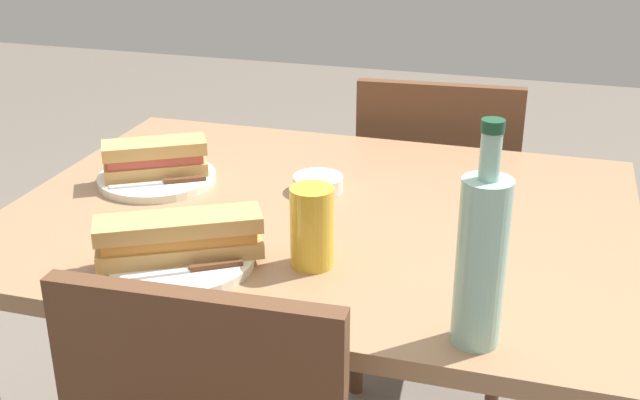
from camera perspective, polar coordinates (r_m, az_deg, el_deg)
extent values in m
cube|color=#997251|center=(1.45, 0.00, -1.27)|extent=(1.10, 0.83, 0.03)
cylinder|color=#262628|center=(1.90, 17.72, -9.08)|extent=(0.06, 0.06, 0.73)
cylinder|color=#262628|center=(2.09, -10.22, -5.23)|extent=(0.06, 0.06, 0.73)
cube|color=brown|center=(2.17, 8.27, -1.16)|extent=(0.43, 0.43, 0.02)
cube|color=brown|center=(1.92, 8.17, 2.32)|extent=(0.38, 0.06, 0.40)
cylinder|color=brown|center=(2.43, 12.54, -4.82)|extent=(0.04, 0.04, 0.45)
cylinder|color=brown|center=(2.45, 4.11, -4.08)|extent=(0.04, 0.04, 0.45)
cylinder|color=brown|center=(2.12, 12.41, -9.31)|extent=(0.04, 0.04, 0.45)
cylinder|color=brown|center=(2.14, 2.65, -8.41)|extent=(0.04, 0.04, 0.45)
cylinder|color=silver|center=(1.27, -9.74, -4.26)|extent=(0.23, 0.23, 0.01)
cube|color=tan|center=(1.26, -9.80, -3.46)|extent=(0.25, 0.18, 0.02)
cube|color=#CC8438|center=(1.25, -9.87, -2.58)|extent=(0.23, 0.17, 0.02)
cube|color=tan|center=(1.25, -9.93, -1.69)|extent=(0.25, 0.18, 0.02)
cube|color=silver|center=(1.22, -11.50, -5.16)|extent=(0.09, 0.06, 0.00)
cube|color=#59331E|center=(1.23, -7.32, -4.59)|extent=(0.07, 0.05, 0.01)
cylinder|color=silver|center=(1.60, -11.40, 1.52)|extent=(0.23, 0.23, 0.01)
cube|color=tan|center=(1.60, -11.46, 2.19)|extent=(0.20, 0.16, 0.02)
cube|color=#B74C3D|center=(1.59, -11.52, 2.91)|extent=(0.19, 0.14, 0.02)
cube|color=tan|center=(1.58, -11.58, 3.64)|extent=(0.20, 0.16, 0.02)
cube|color=silver|center=(1.55, -12.79, 1.03)|extent=(0.09, 0.06, 0.00)
cube|color=#59331E|center=(1.55, -9.49, 1.41)|extent=(0.07, 0.05, 0.01)
cylinder|color=#99C6B7|center=(1.04, 11.25, -4.40)|extent=(0.06, 0.06, 0.23)
cylinder|color=#99C6B7|center=(0.98, 11.90, 3.05)|extent=(0.03, 0.03, 0.06)
cylinder|color=#19472D|center=(0.97, 12.08, 5.13)|extent=(0.03, 0.03, 0.02)
cylinder|color=gold|center=(1.23, -0.56, -1.91)|extent=(0.07, 0.07, 0.13)
cylinder|color=silver|center=(1.52, -0.14, 1.16)|extent=(0.09, 0.09, 0.03)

